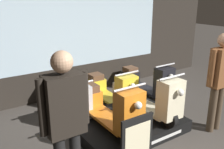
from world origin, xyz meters
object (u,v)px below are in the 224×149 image
object	(u,v)px
price_sign_board	(137,143)
scooter_backrow_2	(147,81)
scooter_backrow_0	(67,101)
person_left_browsing	(65,117)
scooter_backrow_1	(111,90)
scooter_display_right	(147,97)
scooter_display_left	(108,108)
person_right_browsing	(220,76)

from	to	relation	value
price_sign_board	scooter_backrow_2	bearing A→B (deg)	45.85
scooter_backrow_0	price_sign_board	world-z (taller)	scooter_backrow_0
person_left_browsing	price_sign_board	bearing A→B (deg)	-4.05
scooter_backrow_1	scooter_backrow_0	bearing A→B (deg)	180.00
scooter_backrow_0	scooter_backrow_1	bearing A→B (deg)	0.00
scooter_display_right	price_sign_board	xyz separation A→B (m)	(-0.94, -0.88, -0.15)
scooter_backrow_1	price_sign_board	size ratio (longest dim) A/B	2.02
scooter_display_left	scooter_backrow_0	distance (m)	1.13
scooter_display_right	scooter_backrow_2	world-z (taller)	scooter_display_right
scooter_backrow_2	person_right_browsing	distance (m)	2.01
scooter_display_left	price_sign_board	xyz separation A→B (m)	(-0.11, -0.88, -0.15)
person_right_browsing	scooter_display_left	bearing A→B (deg)	154.74
scooter_backrow_1	scooter_display_left	bearing A→B (deg)	-125.28
scooter_backrow_0	price_sign_board	distance (m)	1.97
scooter_display_right	scooter_backrow_1	world-z (taller)	scooter_display_right
scooter_backrow_2	price_sign_board	xyz separation A→B (m)	(-1.90, -1.96, 0.07)
scooter_display_left	scooter_backrow_1	bearing A→B (deg)	54.72
scooter_backrow_0	person_left_browsing	bearing A→B (deg)	-113.34
scooter_display_right	price_sign_board	size ratio (longest dim) A/B	2.02
scooter_display_left	scooter_backrow_2	world-z (taller)	scooter_display_left
scooter_display_right	price_sign_board	distance (m)	1.30
scooter_display_right	scooter_backrow_1	bearing A→B (deg)	93.52
scooter_display_left	scooter_backrow_1	xyz separation A→B (m)	(0.77, 1.08, -0.22)
scooter_backrow_0	scooter_backrow_1	distance (m)	1.03
scooter_display_right	scooter_backrow_1	xyz separation A→B (m)	(-0.07, 1.08, -0.22)
person_left_browsing	person_right_browsing	size ratio (longest dim) A/B	1.03
scooter_backrow_2	scooter_display_left	bearing A→B (deg)	-148.85
scooter_display_left	scooter_backrow_2	xyz separation A→B (m)	(1.79, 1.08, -0.22)
scooter_backrow_1	person_right_browsing	size ratio (longest dim) A/B	0.94
scooter_backrow_0	scooter_display_left	bearing A→B (deg)	-76.52
person_left_browsing	scooter_display_left	bearing A→B (deg)	36.91
scooter_display_left	person_right_browsing	bearing A→B (deg)	-25.26
scooter_display_left	scooter_display_right	xyz separation A→B (m)	(0.83, 0.00, 0.00)
scooter_display_right	scooter_backrow_2	xyz separation A→B (m)	(0.96, 1.08, -0.22)
person_right_browsing	scooter_backrow_1	bearing A→B (deg)	116.57
scooter_backrow_1	scooter_backrow_2	world-z (taller)	same
person_right_browsing	scooter_backrow_2	bearing A→B (deg)	87.56
scooter_backrow_2	person_right_browsing	xyz separation A→B (m)	(-0.08, -1.89, 0.67)
scooter_backrow_2	price_sign_board	distance (m)	2.73
scooter_display_left	scooter_display_right	bearing A→B (deg)	0.00
scooter_backrow_0	person_right_browsing	size ratio (longest dim) A/B	0.94
scooter_display_right	person_left_browsing	xyz separation A→B (m)	(-1.91, -0.81, 0.50)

